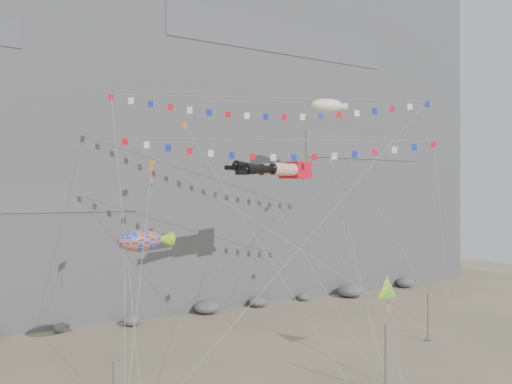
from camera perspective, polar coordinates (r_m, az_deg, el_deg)
ground at (r=38.08m, az=5.43°, el=-18.88°), size 120.00×120.00×0.00m
cliff at (r=66.14m, az=-11.03°, el=11.00°), size 80.00×28.00×50.00m
talus_boulders at (r=52.23m, az=-5.64°, el=-13.00°), size 60.00×3.00×1.20m
anchor_pole_center at (r=32.97m, az=14.58°, el=-17.94°), size 0.12×0.12×4.30m
anchor_pole_right at (r=44.79m, az=19.05°, el=-13.33°), size 0.12×0.12×4.00m
legs_kite at (r=41.64m, az=2.38°, el=2.58°), size 8.03×16.56×20.85m
flag_banner_upper at (r=44.22m, az=2.17°, el=10.68°), size 28.10×17.10×28.00m
flag_banner_lower at (r=41.08m, az=3.21°, el=5.96°), size 23.26×13.12×21.33m
harlequin_kite at (r=35.03m, az=-11.83°, el=2.83°), size 4.73×8.23×16.34m
fish_windsock at (r=33.38m, az=-13.09°, el=-5.46°), size 4.85×7.26×11.42m
delta_kite at (r=37.52m, az=14.87°, el=-10.88°), size 4.88×5.44×8.16m
blimp_windsock at (r=49.88m, az=8.17°, el=9.72°), size 6.68×12.54×24.05m
small_kite_a at (r=41.19m, az=-7.87°, el=7.11°), size 5.87×15.48×23.66m
small_kite_b at (r=46.45m, az=9.89°, el=-3.38°), size 7.68×13.67×17.88m
small_kite_c at (r=38.77m, az=2.93°, el=-2.75°), size 1.24×12.06×15.51m
small_kite_d at (r=49.19m, az=8.69°, el=3.28°), size 8.35×16.14×23.30m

